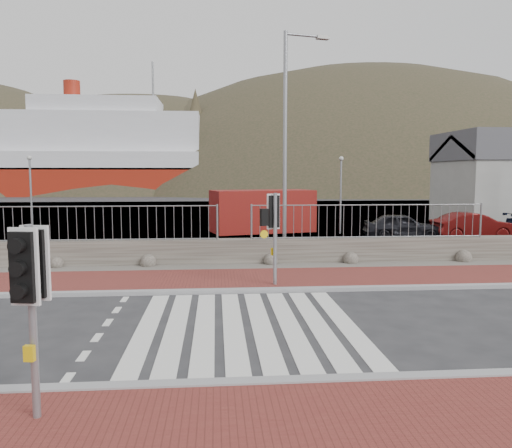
{
  "coord_description": "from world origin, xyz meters",
  "views": [
    {
      "loc": [
        -0.64,
        -10.25,
        3.22
      ],
      "look_at": [
        0.43,
        3.0,
        1.87
      ],
      "focal_mm": 35.0,
      "sensor_mm": 36.0,
      "label": 1
    }
  ],
  "objects": [
    {
      "name": "shipping_container",
      "position": [
        1.93,
        17.14,
        1.15
      ],
      "size": [
        5.91,
        3.57,
        2.3
      ],
      "primitive_type": "cube",
      "rotation": [
        0.0,
        0.0,
        0.24
      ],
      "color": "maroon",
      "rests_on": "ground"
    },
    {
      "name": "kerb_far",
      "position": [
        0.0,
        3.0,
        0.05
      ],
      "size": [
        40.0,
        0.25,
        0.12
      ],
      "primitive_type": "cube",
      "color": "gray",
      "rests_on": "ground"
    },
    {
      "name": "water",
      "position": [
        0.0,
        62.9,
        0.0
      ],
      "size": [
        220.0,
        50.0,
        0.05
      ],
      "primitive_type": "cube",
      "color": "#3F4C54",
      "rests_on": "ground"
    },
    {
      "name": "hills_backdrop",
      "position": [
        6.74,
        87.9,
        -23.05
      ],
      "size": [
        254.0,
        90.0,
        100.0
      ],
      "color": "#2A2E1B",
      "rests_on": "ground"
    },
    {
      "name": "car_a",
      "position": [
        8.52,
        13.57,
        0.63
      ],
      "size": [
        3.87,
        1.94,
        1.26
      ],
      "primitive_type": "imported",
      "rotation": [
        0.0,
        0.0,
        1.45
      ],
      "color": "black",
      "rests_on": "ground"
    },
    {
      "name": "traffic_signal_far",
      "position": [
        0.98,
        3.6,
        1.94
      ],
      "size": [
        0.66,
        0.37,
        2.68
      ],
      "rotation": [
        0.0,
        0.0,
        3.44
      ],
      "color": "gray",
      "rests_on": "ground"
    },
    {
      "name": "stone_wall",
      "position": [
        0.0,
        7.3,
        0.45
      ],
      "size": [
        40.0,
        0.6,
        0.9
      ],
      "primitive_type": "cube",
      "color": "#4E4840",
      "rests_on": "ground"
    },
    {
      "name": "sidewalk_far",
      "position": [
        0.0,
        4.5,
        0.04
      ],
      "size": [
        40.0,
        3.0,
        0.08
      ],
      "primitive_type": "cube",
      "color": "maroon",
      "rests_on": "ground"
    },
    {
      "name": "streetlight",
      "position": [
        2.04,
        8.13,
        4.68
      ],
      "size": [
        1.75,
        0.56,
        8.32
      ],
      "rotation": [
        0.0,
        0.0,
        0.22
      ],
      "color": "gray",
      "rests_on": "ground"
    },
    {
      "name": "railing",
      "position": [
        0.0,
        7.15,
        1.82
      ],
      "size": [
        18.07,
        0.07,
        1.22
      ],
      "color": "gray",
      "rests_on": "stone_wall"
    },
    {
      "name": "quay",
      "position": [
        0.0,
        27.9,
        0.0
      ],
      "size": [
        120.0,
        40.0,
        0.5
      ],
      "primitive_type": "cube",
      "color": "#4C4C4F",
      "rests_on": "ground"
    },
    {
      "name": "ferry",
      "position": [
        -24.65,
        67.9,
        5.36
      ],
      "size": [
        50.0,
        16.0,
        20.0
      ],
      "color": "maroon",
      "rests_on": "ground"
    },
    {
      "name": "kerb_near",
      "position": [
        0.0,
        -3.0,
        0.05
      ],
      "size": [
        40.0,
        0.25,
        0.12
      ],
      "primitive_type": "cube",
      "color": "gray",
      "rests_on": "ground"
    },
    {
      "name": "car_b",
      "position": [
        11.98,
        13.17,
        0.65
      ],
      "size": [
        3.99,
        1.46,
        1.31
      ],
      "primitive_type": "imported",
      "rotation": [
        0.0,
        0.0,
        1.59
      ],
      "color": "#4F0C0B",
      "rests_on": "ground"
    },
    {
      "name": "traffic_signal_near",
      "position": [
        -2.98,
        -3.87,
        1.86
      ],
      "size": [
        0.4,
        0.28,
        2.59
      ],
      "rotation": [
        0.0,
        0.0,
        -0.18
      ],
      "color": "gray",
      "rests_on": "ground"
    },
    {
      "name": "ground",
      "position": [
        0.0,
        0.0,
        0.0
      ],
      "size": [
        220.0,
        220.0,
        0.0
      ],
      "primitive_type": "plane",
      "color": "#28282B",
      "rests_on": "ground"
    },
    {
      "name": "zebra_crossing",
      "position": [
        -0.0,
        0.0,
        0.01
      ],
      "size": [
        4.62,
        5.6,
        0.01
      ],
      "color": "silver",
      "rests_on": "ground"
    },
    {
      "name": "gravel_strip",
      "position": [
        0.0,
        6.5,
        0.03
      ],
      "size": [
        40.0,
        1.5,
        0.06
      ],
      "primitive_type": "cube",
      "color": "#59544C",
      "rests_on": "ground"
    }
  ]
}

